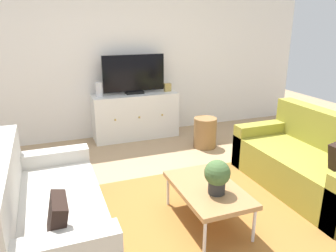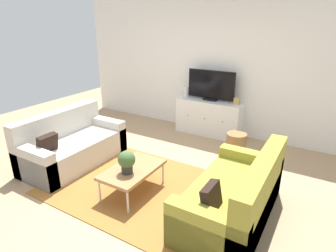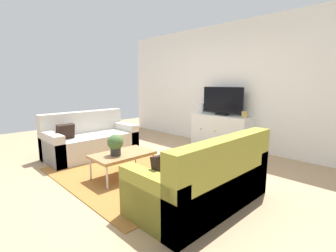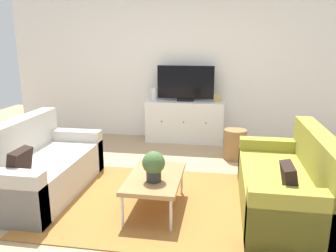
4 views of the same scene
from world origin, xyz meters
name	(u,v)px [view 1 (image 1 of 4)]	position (x,y,z in m)	size (l,w,h in m)	color
ground_plane	(192,207)	(0.00, 0.00, 0.00)	(10.00, 10.00, 0.00)	tan
wall_back	(126,52)	(0.00, 2.55, 1.35)	(6.40, 0.12, 2.70)	white
area_rug	(198,214)	(0.00, -0.15, 0.01)	(2.50, 1.90, 0.01)	#9E662D
couch_left_side	(40,217)	(-1.44, -0.10, 0.28)	(0.85, 1.68, 0.85)	beige
couch_right_side	(312,165)	(1.44, -0.10, 0.28)	(0.85, 1.68, 0.85)	olive
coffee_table	(208,190)	(0.02, -0.29, 0.35)	(0.55, 0.90, 0.38)	#A37547
potted_plant	(217,175)	(0.04, -0.42, 0.55)	(0.23, 0.23, 0.31)	#2D2D2D
tv_console	(135,116)	(0.04, 2.27, 0.36)	(1.35, 0.47, 0.72)	white
flat_screen_tv	(134,74)	(0.04, 2.29, 1.03)	(0.98, 0.16, 0.61)	black
glass_vase	(99,89)	(-0.51, 2.27, 0.83)	(0.11, 0.11, 0.22)	silver
mantel_clock	(167,87)	(0.60, 2.27, 0.79)	(0.11, 0.07, 0.13)	tan
wicker_basket	(205,133)	(0.90, 1.46, 0.23)	(0.34, 0.34, 0.45)	olive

